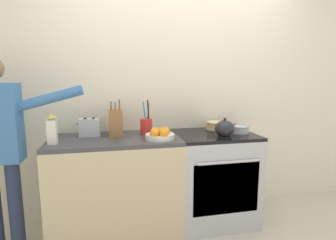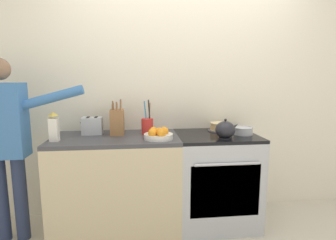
% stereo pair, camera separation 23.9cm
% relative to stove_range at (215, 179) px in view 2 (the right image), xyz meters
% --- Properties ---
extents(wall_back, '(8.00, 0.04, 2.60)m').
position_rel_stove_range_xyz_m(wall_back, '(-0.29, 0.34, 0.86)').
color(wall_back, silver).
rests_on(wall_back, ground_plane).
extents(counter_cabinet, '(1.14, 0.63, 0.89)m').
position_rel_stove_range_xyz_m(counter_cabinet, '(-0.95, 0.00, -0.00)').
color(counter_cabinet, beige).
rests_on(counter_cabinet, ground_plane).
extents(stove_range, '(0.75, 0.67, 0.89)m').
position_rel_stove_range_xyz_m(stove_range, '(0.00, 0.00, 0.00)').
color(stove_range, '#B7BABF').
rests_on(stove_range, ground_plane).
extents(layer_cake, '(0.25, 0.25, 0.09)m').
position_rel_stove_range_xyz_m(layer_cake, '(0.09, 0.16, 0.48)').
color(layer_cake, '#4C4C51').
rests_on(layer_cake, stove_range).
extents(tea_kettle, '(0.22, 0.18, 0.17)m').
position_rel_stove_range_xyz_m(tea_kettle, '(0.03, -0.17, 0.52)').
color(tea_kettle, '#232328').
rests_on(tea_kettle, stove_range).
extents(mixing_bowl, '(0.19, 0.19, 0.07)m').
position_rel_stove_range_xyz_m(mixing_bowl, '(0.25, -0.03, 0.48)').
color(mixing_bowl, '#B7BABF').
rests_on(mixing_bowl, stove_range).
extents(knife_block, '(0.12, 0.18, 0.33)m').
position_rel_stove_range_xyz_m(knife_block, '(-0.94, 0.10, 0.56)').
color(knife_block, olive).
rests_on(knife_block, counter_cabinet).
extents(utensil_crock, '(0.11, 0.11, 0.33)m').
position_rel_stove_range_xyz_m(utensil_crock, '(-0.65, 0.09, 0.52)').
color(utensil_crock, red).
rests_on(utensil_crock, counter_cabinet).
extents(fruit_bowl, '(0.25, 0.25, 0.11)m').
position_rel_stove_range_xyz_m(fruit_bowl, '(-0.56, -0.15, 0.49)').
color(fruit_bowl, silver).
rests_on(fruit_bowl, counter_cabinet).
extents(toaster, '(0.20, 0.13, 0.17)m').
position_rel_stove_range_xyz_m(toaster, '(-1.17, 0.13, 0.52)').
color(toaster, '#B7BABF').
rests_on(toaster, counter_cabinet).
extents(milk_carton, '(0.07, 0.07, 0.25)m').
position_rel_stove_range_xyz_m(milk_carton, '(-1.44, -0.12, 0.56)').
color(milk_carton, white).
rests_on(milk_carton, counter_cabinet).
extents(person_baker, '(0.91, 0.20, 1.58)m').
position_rel_stove_range_xyz_m(person_baker, '(-1.84, -0.09, 0.50)').
color(person_baker, '#283351').
rests_on(person_baker, ground_plane).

